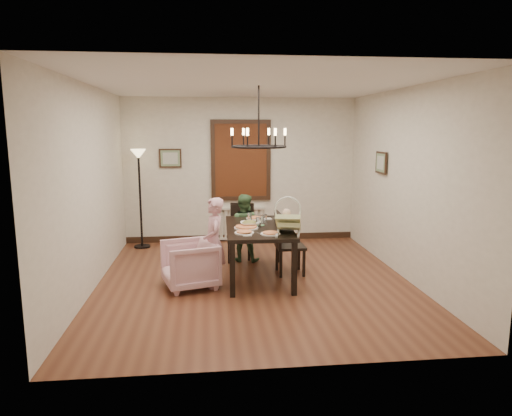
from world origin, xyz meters
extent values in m
cube|color=brown|center=(0.00, 0.00, 0.00)|extent=(4.50, 5.00, 0.01)
cube|color=white|center=(0.00, 0.00, 2.80)|extent=(4.50, 5.00, 0.01)
cube|color=silver|center=(0.00, 2.50, 1.40)|extent=(4.50, 0.01, 2.80)
cube|color=silver|center=(-2.25, 0.00, 1.40)|extent=(0.01, 5.00, 2.80)
cube|color=silver|center=(2.25, 0.00, 1.40)|extent=(0.01, 5.00, 2.80)
cube|color=black|center=(0.08, 0.15, 0.76)|extent=(0.99, 1.70, 0.05)
cube|color=black|center=(-0.35, -0.62, 0.37)|extent=(0.07, 0.07, 0.74)
cube|color=black|center=(-0.31, 0.94, 0.37)|extent=(0.07, 0.07, 0.74)
cube|color=black|center=(0.47, -0.64, 0.37)|extent=(0.07, 0.07, 0.74)
cube|color=black|center=(0.52, 0.91, 0.37)|extent=(0.07, 0.07, 0.74)
imported|color=beige|center=(-0.92, -0.17, 0.33)|extent=(0.89, 0.88, 0.66)
imported|color=#D596A3|center=(-0.58, -0.18, 0.53)|extent=(0.28, 0.40, 1.05)
imported|color=#3E6139|center=(-0.07, 1.06, 0.47)|extent=(0.54, 0.47, 0.94)
imported|color=white|center=(-0.05, 0.14, 0.83)|extent=(0.34, 0.34, 0.08)
cylinder|color=tan|center=(-0.11, 0.00, 0.81)|extent=(0.35, 0.35, 0.04)
cylinder|color=silver|center=(0.07, 0.06, 0.86)|extent=(0.08, 0.08, 0.16)
cube|color=#5A2C12|center=(0.00, 2.46, 1.60)|extent=(1.00, 0.03, 1.40)
cube|color=black|center=(-1.35, 2.47, 1.65)|extent=(0.42, 0.03, 0.36)
cube|color=black|center=(2.21, 0.90, 1.65)|extent=(0.03, 0.42, 0.36)
torus|color=black|center=(0.08, 0.15, 1.95)|extent=(0.80, 0.80, 0.04)
camera|label=1|loc=(-0.66, -6.38, 2.19)|focal=32.00mm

